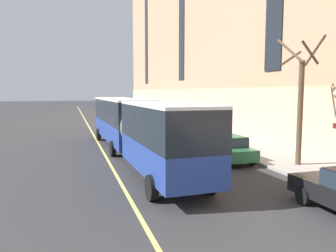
# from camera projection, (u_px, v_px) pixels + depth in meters

# --- Properties ---
(ground_plane) EXTENTS (260.00, 260.00, 0.00)m
(ground_plane) POSITION_uv_depth(u_px,v_px,m) (123.00, 154.00, 21.64)
(ground_plane) COLOR #303033
(sidewalk) EXTENTS (4.43, 160.00, 0.15)m
(sidewalk) POSITION_uv_depth(u_px,v_px,m) (226.00, 141.00, 27.08)
(sidewalk) COLOR #9E9B93
(sidewalk) RESTS_ON ground
(city_bus) EXTENTS (3.38, 19.96, 3.62)m
(city_bus) POSITION_uv_depth(u_px,v_px,m) (134.00, 124.00, 20.43)
(city_bus) COLOR navy
(city_bus) RESTS_ON ground
(parked_car_champagne_0) EXTENTS (2.08, 4.79, 1.56)m
(parked_car_champagne_0) POSITION_uv_depth(u_px,v_px,m) (134.00, 115.00, 47.29)
(parked_car_champagne_0) COLOR #BCAD89
(parked_car_champagne_0) RESTS_ON ground
(parked_car_green_3) EXTENTS (1.94, 4.29, 1.56)m
(parked_car_green_3) POSITION_uv_depth(u_px,v_px,m) (228.00, 148.00, 19.35)
(parked_car_green_3) COLOR #23603D
(parked_car_green_3) RESTS_ON ground
(street_tree_mid_block) EXTENTS (1.92, 1.98, 6.91)m
(street_tree_mid_block) POSITION_uv_depth(u_px,v_px,m) (300.00, 101.00, 17.62)
(street_tree_mid_block) COLOR brown
(street_tree_mid_block) RESTS_ON sidewalk
(fire_hydrant) EXTENTS (0.42, 0.24, 0.72)m
(fire_hydrant) POSITION_uv_depth(u_px,v_px,m) (221.00, 141.00, 24.10)
(fire_hydrant) COLOR red
(fire_hydrant) RESTS_ON sidewalk
(lane_centerline) EXTENTS (0.16, 140.00, 0.01)m
(lane_centerline) POSITION_uv_depth(u_px,v_px,m) (101.00, 148.00, 24.15)
(lane_centerline) COLOR #E0D66B
(lane_centerline) RESTS_ON ground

